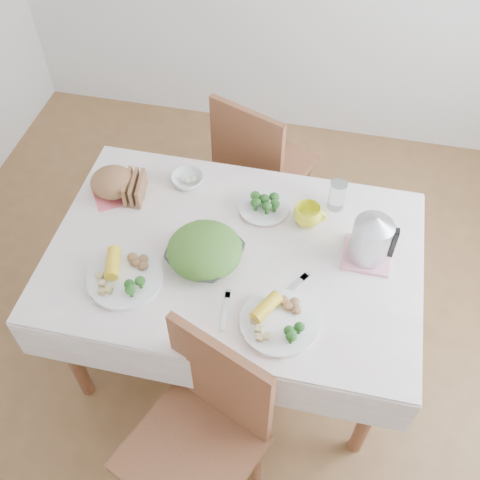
% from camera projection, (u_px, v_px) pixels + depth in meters
% --- Properties ---
extents(floor, '(3.60, 3.60, 0.00)m').
position_uv_depth(floor, '(235.00, 344.00, 2.86)').
color(floor, brown).
rests_on(floor, ground).
extents(dining_table, '(1.40, 0.90, 0.75)m').
position_uv_depth(dining_table, '(235.00, 304.00, 2.57)').
color(dining_table, brown).
rests_on(dining_table, floor).
extents(tablecloth, '(1.50, 1.00, 0.01)m').
position_uv_depth(tablecloth, '(234.00, 253.00, 2.28)').
color(tablecloth, silver).
rests_on(tablecloth, dining_table).
extents(chair_near, '(0.58, 0.58, 0.97)m').
position_uv_depth(chair_near, '(191.00, 453.00, 2.06)').
color(chair_near, brown).
rests_on(chair_near, floor).
extents(chair_far, '(0.56, 0.56, 0.95)m').
position_uv_depth(chair_far, '(266.00, 165.00, 3.04)').
color(chair_far, brown).
rests_on(chair_far, floor).
extents(salad_bowl, '(0.36, 0.36, 0.07)m').
position_uv_depth(salad_bowl, '(205.00, 255.00, 2.22)').
color(salad_bowl, white).
rests_on(salad_bowl, tablecloth).
extents(dinner_plate_left, '(0.32, 0.32, 0.02)m').
position_uv_depth(dinner_plate_left, '(125.00, 279.00, 2.18)').
color(dinner_plate_left, white).
rests_on(dinner_plate_left, tablecloth).
extents(dinner_plate_right, '(0.41, 0.41, 0.02)m').
position_uv_depth(dinner_plate_right, '(279.00, 323.00, 2.05)').
color(dinner_plate_right, white).
rests_on(dinner_plate_right, tablecloth).
extents(broccoli_plate, '(0.23, 0.23, 0.02)m').
position_uv_depth(broccoli_plate, '(264.00, 207.00, 2.42)').
color(broccoli_plate, beige).
rests_on(broccoli_plate, tablecloth).
extents(napkin, '(0.26, 0.26, 0.00)m').
position_uv_depth(napkin, '(115.00, 192.00, 2.49)').
color(napkin, '#FF656F').
rests_on(napkin, tablecloth).
extents(bread_loaf, '(0.24, 0.23, 0.12)m').
position_uv_depth(bread_loaf, '(113.00, 183.00, 2.45)').
color(bread_loaf, brown).
rests_on(bread_loaf, napkin).
extents(fruit_bowl, '(0.17, 0.17, 0.05)m').
position_uv_depth(fruit_bowl, '(188.00, 180.00, 2.51)').
color(fruit_bowl, white).
rests_on(fruit_bowl, tablecloth).
extents(yellow_mug, '(0.15, 0.15, 0.09)m').
position_uv_depth(yellow_mug, '(307.00, 215.00, 2.34)').
color(yellow_mug, '#FAF627').
rests_on(yellow_mug, tablecloth).
extents(glass_tumbler, '(0.09, 0.09, 0.14)m').
position_uv_depth(glass_tumbler, '(337.00, 196.00, 2.39)').
color(glass_tumbler, white).
rests_on(glass_tumbler, tablecloth).
extents(pink_tray, '(0.19, 0.19, 0.01)m').
position_uv_depth(pink_tray, '(367.00, 255.00, 2.26)').
color(pink_tray, pink).
rests_on(pink_tray, tablecloth).
extents(electric_kettle, '(0.20, 0.20, 0.22)m').
position_uv_depth(electric_kettle, '(372.00, 237.00, 2.17)').
color(electric_kettle, '#B2B5BA').
rests_on(electric_kettle, pink_tray).
extents(fork_left, '(0.04, 0.17, 0.00)m').
position_uv_depth(fork_left, '(225.00, 311.00, 2.09)').
color(fork_left, silver).
rests_on(fork_left, tablecloth).
extents(fork_right, '(0.13, 0.19, 0.00)m').
position_uv_depth(fork_right, '(289.00, 290.00, 2.15)').
color(fork_right, silver).
rests_on(fork_right, tablecloth).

